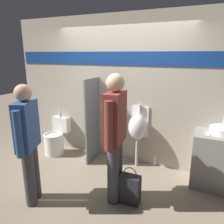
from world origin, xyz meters
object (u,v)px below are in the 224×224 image
(person_in_vest, at_px, (28,140))
(toilet, at_px, (56,139))
(sink_basin, at_px, (224,131))
(person_with_lanyard, at_px, (115,134))
(shopping_bag, at_px, (130,189))
(urinal_near_counter, at_px, (138,127))
(cell_phone, at_px, (207,135))

(person_in_vest, bearing_deg, toilet, 4.73)
(sink_basin, distance_m, person_with_lanyard, 1.66)
(toilet, bearing_deg, shopping_bag, -24.18)
(toilet, xyz_separation_m, shopping_bag, (1.95, -0.88, -0.09))
(sink_basin, distance_m, shopping_bag, 1.64)
(urinal_near_counter, distance_m, person_with_lanyard, 1.06)
(cell_phone, xyz_separation_m, urinal_near_counter, (-1.14, 0.21, -0.11))
(person_with_lanyard, bearing_deg, cell_phone, -60.30)
(person_in_vest, bearing_deg, urinal_near_counter, -55.13)
(person_in_vest, distance_m, person_with_lanyard, 1.15)
(urinal_near_counter, xyz_separation_m, toilet, (-1.72, -0.16, -0.45))
(urinal_near_counter, distance_m, person_in_vest, 1.86)
(toilet, distance_m, shopping_bag, 2.14)
(shopping_bag, bearing_deg, person_with_lanyard, 179.02)
(shopping_bag, bearing_deg, person_in_vest, -157.43)
(sink_basin, height_order, shopping_bag, sink_basin)
(person_in_vest, bearing_deg, cell_phone, -80.02)
(urinal_near_counter, bearing_deg, person_with_lanyard, -89.42)
(cell_phone, xyz_separation_m, person_in_vest, (-2.15, -1.34, 0.05))
(urinal_near_counter, relative_size, person_with_lanyard, 0.64)
(urinal_near_counter, relative_size, shopping_bag, 2.12)
(person_with_lanyard, bearing_deg, sink_basin, -60.32)
(urinal_near_counter, relative_size, person_in_vest, 0.69)
(person_with_lanyard, bearing_deg, urinal_near_counter, -5.79)
(sink_basin, relative_size, person_in_vest, 0.24)
(cell_phone, height_order, urinal_near_counter, urinal_near_counter)
(cell_phone, bearing_deg, person_with_lanyard, -143.93)
(sink_basin, bearing_deg, person_in_vest, -147.63)
(cell_phone, bearing_deg, toilet, 178.93)
(toilet, relative_size, person_with_lanyard, 0.49)
(sink_basin, bearing_deg, urinal_near_counter, 177.71)
(person_in_vest, height_order, person_with_lanyard, person_with_lanyard)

